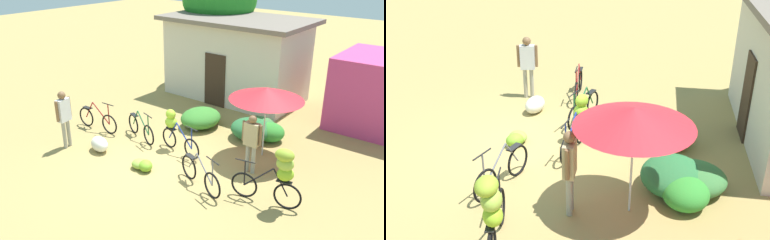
# 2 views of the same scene
# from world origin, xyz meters

# --- Properties ---
(ground_plane) EXTENTS (60.00, 60.00, 0.00)m
(ground_plane) POSITION_xyz_m (0.00, 0.00, 0.00)
(ground_plane) COLOR #9E864D
(hedge_bush_front_left) EXTENTS (1.27, 1.48, 0.63)m
(hedge_bush_front_left) POSITION_xyz_m (-0.69, 2.98, 0.31)
(hedge_bush_front_left) COLOR #377B2C
(hedge_bush_front_left) RESTS_ON ground
(hedge_bush_front_right) EXTENTS (1.21, 1.35, 0.54)m
(hedge_bush_front_right) POSITION_xyz_m (1.10, 3.60, 0.27)
(hedge_bush_front_right) COLOR #367037
(hedge_bush_front_right) RESTS_ON ground
(hedge_bush_mid) EXTENTS (1.35, 1.24, 0.64)m
(hedge_bush_mid) POSITION_xyz_m (1.14, 3.22, 0.32)
(hedge_bush_mid) COLOR #286837
(hedge_bush_mid) RESTS_ON ground
(hedge_bush_by_door) EXTENTS (0.90, 0.87, 0.57)m
(hedge_bush_by_door) POSITION_xyz_m (1.67, 3.46, 0.29)
(hedge_bush_by_door) COLOR #2F892F
(hedge_bush_by_door) RESTS_ON ground
(market_umbrella) EXTENTS (2.09, 2.09, 2.08)m
(market_umbrella) POSITION_xyz_m (1.97, 2.45, 1.90)
(market_umbrella) COLOR beige
(market_umbrella) RESTS_ON ground
(bicycle_leftmost) EXTENTS (1.76, 0.18, 1.04)m
(bicycle_leftmost) POSITION_xyz_m (-3.20, 0.65, 0.37)
(bicycle_leftmost) COLOR black
(bicycle_leftmost) RESTS_ON ground
(bicycle_near_pile) EXTENTS (1.62, 0.56, 0.98)m
(bicycle_near_pile) POSITION_xyz_m (-1.60, 1.05, 0.35)
(bicycle_near_pile) COLOR black
(bicycle_near_pile) RESTS_ON ground
(bicycle_center_loaded) EXTENTS (1.61, 0.46, 1.23)m
(bicycle_center_loaded) POSITION_xyz_m (-0.26, 1.14, 0.71)
(bicycle_center_loaded) COLOR black
(bicycle_center_loaded) RESTS_ON ground
(bicycle_by_shop) EXTENTS (1.63, 0.61, 1.02)m
(bicycle_by_shop) POSITION_xyz_m (1.60, -0.06, 0.36)
(bicycle_by_shop) COLOR black
(bicycle_by_shop) RESTS_ON ground
(bicycle_rightmost) EXTENTS (1.70, 0.52, 1.51)m
(bicycle_rightmost) POSITION_xyz_m (3.48, 0.43, 0.92)
(bicycle_rightmost) COLOR black
(bicycle_rightmost) RESTS_ON ground
(banana_pile_on_ground) EXTENTS (0.79, 0.56, 0.30)m
(banana_pile_on_ground) POSITION_xyz_m (-0.17, -0.31, 0.14)
(banana_pile_on_ground) COLOR #89B03C
(banana_pile_on_ground) RESTS_ON ground
(produce_sack) EXTENTS (0.79, 0.61, 0.44)m
(produce_sack) POSITION_xyz_m (-1.96, -0.32, 0.22)
(produce_sack) COLOR silver
(produce_sack) RESTS_ON ground
(person_vendor) EXTENTS (0.58, 0.22, 1.65)m
(person_vendor) POSITION_xyz_m (2.18, 1.39, 1.01)
(person_vendor) COLOR gray
(person_vendor) RESTS_ON ground
(person_bystander) EXTENTS (0.27, 0.57, 1.77)m
(person_bystander) POSITION_xyz_m (-2.94, -0.75, 1.10)
(person_bystander) COLOR gray
(person_bystander) RESTS_ON ground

